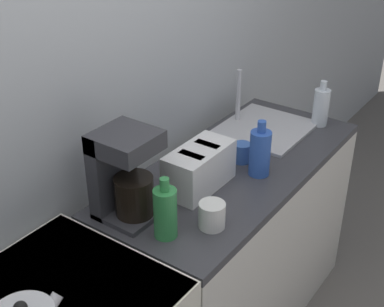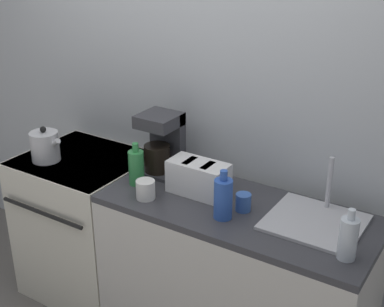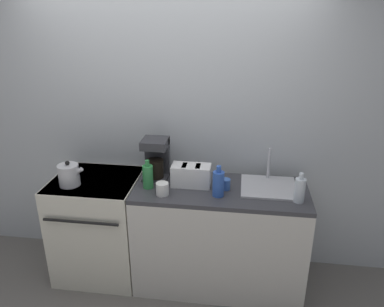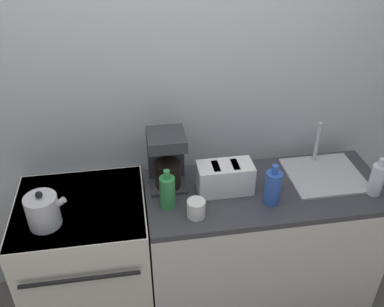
{
  "view_description": "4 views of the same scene",
  "coord_description": "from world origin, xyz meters",
  "views": [
    {
      "loc": [
        -1.28,
        -0.73,
        2.11
      ],
      "look_at": [
        0.24,
        0.36,
        1.08
      ],
      "focal_mm": 50.0,
      "sensor_mm": 36.0,
      "label": 1
    },
    {
      "loc": [
        1.56,
        -1.78,
        2.24
      ],
      "look_at": [
        0.19,
        0.37,
        1.12
      ],
      "focal_mm": 50.0,
      "sensor_mm": 36.0,
      "label": 2
    },
    {
      "loc": [
        0.63,
        -2.38,
        2.31
      ],
      "look_at": [
        0.25,
        0.39,
        1.18
      ],
      "focal_mm": 35.0,
      "sensor_mm": 36.0,
      "label": 3
    },
    {
      "loc": [
        -0.24,
        -1.56,
        2.46
      ],
      "look_at": [
        0.07,
        0.37,
        1.17
      ],
      "focal_mm": 40.0,
      "sensor_mm": 36.0,
      "label": 4
    }
  ],
  "objects": [
    {
      "name": "bottle_green",
      "position": [
        -0.08,
        0.24,
        1.02
      ],
      "size": [
        0.08,
        0.08,
        0.24
      ],
      "color": "#338C47",
      "rests_on": "counter_block"
    },
    {
      "name": "cup_white",
      "position": [
        0.06,
        0.14,
        0.98
      ],
      "size": [
        0.1,
        0.1,
        0.1
      ],
      "color": "white",
      "rests_on": "counter_block"
    },
    {
      "name": "stove",
      "position": [
        -0.57,
        0.32,
        0.47
      ],
      "size": [
        0.72,
        0.69,
        0.93
      ],
      "color": "silver",
      "rests_on": "ground_plane"
    },
    {
      "name": "counter_block",
      "position": [
        0.5,
        0.3,
        0.46
      ],
      "size": [
        1.4,
        0.6,
        0.93
      ],
      "color": "silver",
      "rests_on": "ground_plane"
    },
    {
      "name": "kettle",
      "position": [
        -0.73,
        0.19,
        1.02
      ],
      "size": [
        0.21,
        0.17,
        0.21
      ],
      "color": "silver",
      "rests_on": "stove"
    },
    {
      "name": "toaster",
      "position": [
        0.25,
        0.33,
        1.01
      ],
      "size": [
        0.31,
        0.16,
        0.17
      ],
      "color": "white",
      "rests_on": "counter_block"
    },
    {
      "name": "bottle_blue",
      "position": [
        0.48,
        0.18,
        1.03
      ],
      "size": [
        0.09,
        0.09,
        0.25
      ],
      "color": "#2D56B7",
      "rests_on": "counter_block"
    },
    {
      "name": "cup_blue",
      "position": [
        0.53,
        0.29,
        0.97
      ],
      "size": [
        0.08,
        0.08,
        0.09
      ],
      "color": "#3860B2",
      "rests_on": "counter_block"
    },
    {
      "name": "bottle_clear",
      "position": [
        1.09,
        0.17,
        1.02
      ],
      "size": [
        0.08,
        0.08,
        0.23
      ],
      "color": "silver",
      "rests_on": "counter_block"
    },
    {
      "name": "sink_tray",
      "position": [
        0.88,
        0.37,
        0.94
      ],
      "size": [
        0.44,
        0.4,
        0.28
      ],
      "color": "#B7B7BC",
      "rests_on": "counter_block"
    },
    {
      "name": "wall_back",
      "position": [
        0.0,
        0.7,
        1.3
      ],
      "size": [
        8.0,
        0.05,
        2.6
      ],
      "color": "silver",
      "rests_on": "ground_plane"
    },
    {
      "name": "coffee_maker",
      "position": [
        -0.06,
        0.45,
        1.1
      ],
      "size": [
        0.21,
        0.21,
        0.35
      ],
      "color": "#333338",
      "rests_on": "counter_block"
    }
  ]
}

